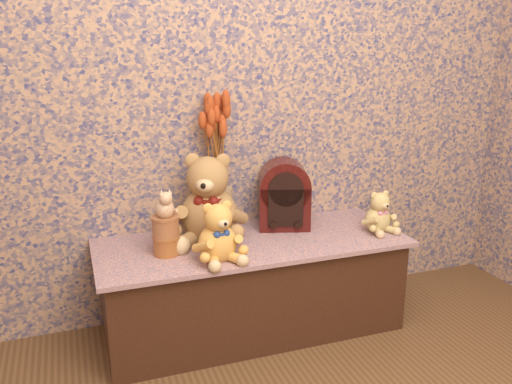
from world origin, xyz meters
TOP-DOWN VIEW (x-y plane):
  - display_shelf at (0.00, 1.24)m, footprint 1.39×0.55m
  - teddy_large at (-0.18, 1.32)m, footprint 0.47×0.51m
  - teddy_medium at (-0.20, 1.08)m, footprint 0.25×0.28m
  - teddy_small at (0.60, 1.16)m, footprint 0.18×0.21m
  - cathedral_radio at (0.20, 1.36)m, footprint 0.28×0.23m
  - ceramic_vase at (-0.11, 1.39)m, footprint 0.13×0.13m
  - dried_stalks at (-0.11, 1.39)m, footprint 0.27×0.27m
  - biscuit_tin_lower at (-0.39, 1.20)m, footprint 0.14×0.14m
  - biscuit_tin_upper at (-0.39, 1.20)m, footprint 0.14×0.14m
  - cat_figurine at (-0.39, 1.20)m, footprint 0.10×0.11m

SIDE VIEW (x-z plane):
  - display_shelf at x=0.00m, z-range 0.00..0.44m
  - biscuit_tin_lower at x=-0.39m, z-range 0.44..0.52m
  - teddy_small at x=0.60m, z-range 0.44..0.65m
  - ceramic_vase at x=-0.11m, z-range 0.44..0.66m
  - biscuit_tin_upper at x=-0.39m, z-range 0.52..0.61m
  - teddy_medium at x=-0.20m, z-range 0.44..0.71m
  - cathedral_radio at x=0.20m, z-range 0.44..0.77m
  - teddy_large at x=-0.18m, z-range 0.44..0.87m
  - cat_figurine at x=-0.39m, z-range 0.61..0.74m
  - dried_stalks at x=-0.11m, z-range 0.66..1.06m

